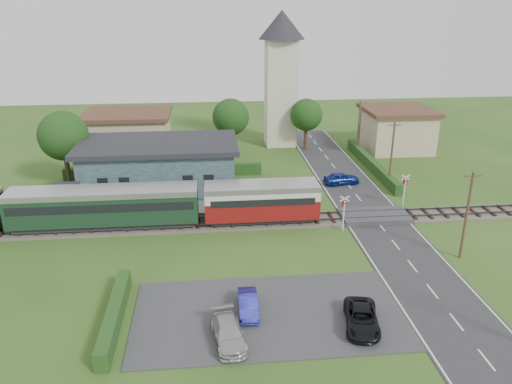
{
  "coord_description": "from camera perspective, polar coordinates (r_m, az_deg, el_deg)",
  "views": [
    {
      "loc": [
        -4.9,
        -38.54,
        18.6
      ],
      "look_at": [
        -0.7,
        4.0,
        2.2
      ],
      "focal_mm": 35.0,
      "sensor_mm": 36.0,
      "label": 1
    }
  ],
  "objects": [
    {
      "name": "house_west",
      "position": [
        66.25,
        -14.33,
        6.53
      ],
      "size": [
        10.8,
        8.8,
        5.5
      ],
      "color": "tan",
      "rests_on": "ground"
    },
    {
      "name": "station_building",
      "position": [
        52.28,
        -10.98,
        2.88
      ],
      "size": [
        16.0,
        9.0,
        5.3
      ],
      "color": "#2A3B40",
      "rests_on": "ground"
    },
    {
      "name": "car_park_blue",
      "position": [
        32.38,
        -0.92,
        -12.69
      ],
      "size": [
        1.26,
        3.46,
        1.13
      ],
      "primitive_type": "imported",
      "rotation": [
        0.0,
        0.0,
        -0.02
      ],
      "color": "#23269B",
      "rests_on": "car_park"
    },
    {
      "name": "hedge_roadside",
      "position": [
        60.53,
        13.05,
        3.14
      ],
      "size": [
        0.8,
        18.0,
        1.2
      ],
      "primitive_type": "cube",
      "color": "#193814",
      "rests_on": "ground"
    },
    {
      "name": "tree_b",
      "position": [
        63.09,
        -2.9,
        8.53
      ],
      "size": [
        4.6,
        4.6,
        7.34
      ],
      "color": "#332316",
      "rests_on": "ground"
    },
    {
      "name": "train",
      "position": [
        45.43,
        -20.91,
        -1.65
      ],
      "size": [
        43.2,
        2.9,
        3.4
      ],
      "color": "#232328",
      "rests_on": "ground"
    },
    {
      "name": "crossing_deck",
      "position": [
        46.94,
        13.37,
        -2.66
      ],
      "size": [
        6.2,
        3.4,
        0.45
      ],
      "primitive_type": "cube",
      "color": "#333335",
      "rests_on": "ground"
    },
    {
      "name": "car_park_dark",
      "position": [
        31.76,
        11.98,
        -13.92
      ],
      "size": [
        2.74,
        4.52,
        1.17
      ],
      "primitive_type": "imported",
      "rotation": [
        0.0,
        0.0,
        -0.2
      ],
      "color": "black",
      "rests_on": "car_park"
    },
    {
      "name": "streetlamp_west",
      "position": [
        62.94,
        -21.3,
        5.23
      ],
      "size": [
        0.3,
        0.3,
        5.15
      ],
      "color": "#3F3F47",
      "rests_on": "ground"
    },
    {
      "name": "crossing_signal_far",
      "position": [
        49.56,
        16.64,
        0.68
      ],
      "size": [
        0.84,
        0.28,
        3.28
      ],
      "color": "silver",
      "rests_on": "ground"
    },
    {
      "name": "hedge_station",
      "position": [
        57.17,
        -10.47,
        2.33
      ],
      "size": [
        22.0,
        0.8,
        1.3
      ],
      "primitive_type": "cube",
      "color": "#193814",
      "rests_on": "ground"
    },
    {
      "name": "car_on_road",
      "position": [
        54.62,
        9.75,
        1.55
      ],
      "size": [
        4.01,
        2.05,
        1.31
      ],
      "primitive_type": "imported",
      "rotation": [
        0.0,
        0.0,
        1.71
      ],
      "color": "navy",
      "rests_on": "road"
    },
    {
      "name": "crossing_signal_near",
      "position": [
        43.05,
        10.04,
        -1.83
      ],
      "size": [
        0.84,
        0.28,
        3.28
      ],
      "color": "silver",
      "rests_on": "ground"
    },
    {
      "name": "pedestrian_near",
      "position": [
        47.24,
        -1.26,
        -0.55
      ],
      "size": [
        0.61,
        0.42,
        1.62
      ],
      "primitive_type": "imported",
      "rotation": [
        0.0,
        0.0,
        3.09
      ],
      "color": "gray",
      "rests_on": "platform"
    },
    {
      "name": "church_tower",
      "position": [
        67.79,
        2.89,
        13.87
      ],
      "size": [
        6.0,
        6.0,
        17.6
      ],
      "color": "beige",
      "rests_on": "ground"
    },
    {
      "name": "road",
      "position": [
        45.31,
        14.14,
        -3.9
      ],
      "size": [
        6.0,
        70.0,
        0.05
      ],
      "primitive_type": "cube",
      "color": "#28282B",
      "rests_on": "ground"
    },
    {
      "name": "platform",
      "position": [
        47.72,
        -11.34,
        -2.09
      ],
      "size": [
        30.0,
        3.0,
        0.45
      ],
      "primitive_type": "cube",
      "color": "gray",
      "rests_on": "ground"
    },
    {
      "name": "streetlamp_east",
      "position": [
        70.53,
        11.86,
        7.8
      ],
      "size": [
        0.3,
        0.3,
        5.15
      ],
      "color": "#3F3F47",
      "rests_on": "ground"
    },
    {
      "name": "utility_pole_c",
      "position": [
        54.27,
        15.25,
        4.23
      ],
      "size": [
        1.4,
        0.22,
        7.0
      ],
      "color": "#473321",
      "rests_on": "ground"
    },
    {
      "name": "railway_track",
      "position": [
        44.83,
        1.14,
        -3.37
      ],
      "size": [
        76.0,
        3.2,
        0.49
      ],
      "color": "#4C443D",
      "rests_on": "ground"
    },
    {
      "name": "tree_c",
      "position": [
        66.32,
        5.77,
        8.75
      ],
      "size": [
        4.2,
        4.2,
        6.78
      ],
      "color": "#332316",
      "rests_on": "ground"
    },
    {
      "name": "car_park_silver",
      "position": [
        30.0,
        -3.2,
        -15.74
      ],
      "size": [
        2.24,
        4.31,
        1.19
      ],
      "primitive_type": "imported",
      "rotation": [
        0.0,
        0.0,
        0.14
      ],
      "color": "#AAAAAA",
      "rests_on": "car_park"
    },
    {
      "name": "house_east",
      "position": [
        69.15,
        15.75,
        6.99
      ],
      "size": [
        8.8,
        8.8,
        5.5
      ],
      "color": "tan",
      "rests_on": "ground"
    },
    {
      "name": "pedestrian_far",
      "position": [
        47.96,
        -18.99,
        -1.34
      ],
      "size": [
        0.77,
        0.93,
        1.72
      ],
      "primitive_type": "imported",
      "rotation": [
        0.0,
        0.0,
        1.73
      ],
      "color": "gray",
      "rests_on": "platform"
    },
    {
      "name": "tree_a",
      "position": [
        56.24,
        -21.16,
        5.98
      ],
      "size": [
        5.2,
        5.2,
        8.0
      ],
      "color": "#332316",
      "rests_on": "ground"
    },
    {
      "name": "ground",
      "position": [
        43.08,
        1.45,
        -4.6
      ],
      "size": [
        120.0,
        120.0,
        0.0
      ],
      "primitive_type": "plane",
      "color": "#2D4C19"
    },
    {
      "name": "utility_pole_b",
      "position": [
        40.6,
        22.94,
        -2.41
      ],
      "size": [
        1.4,
        0.22,
        7.0
      ],
      "color": "#473321",
      "rests_on": "ground"
    },
    {
      "name": "hedge_carpark",
      "position": [
        32.65,
        -15.86,
        -13.39
      ],
      "size": [
        0.8,
        9.0,
        1.2
      ],
      "primitive_type": "cube",
      "color": "#193814",
      "rests_on": "ground"
    },
    {
      "name": "equipment_hut",
      "position": [
        48.67,
        -20.87,
        -0.71
      ],
      "size": [
        2.3,
        2.3,
        2.55
      ],
      "color": "beige",
      "rests_on": "platform"
    },
    {
      "name": "utility_pole_d",
      "position": [
        65.23,
        11.64,
        7.29
      ],
      "size": [
        1.4,
        0.22,
        7.0
      ],
      "color": "#473321",
      "rests_on": "ground"
    },
    {
      "name": "car_park",
      "position": [
        32.57,
        1.41,
        -13.76
      ],
      "size": [
        17.0,
        9.0,
        0.08
      ],
      "primitive_type": "cube",
      "color": "#333335",
      "rests_on": "ground"
    }
  ]
}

